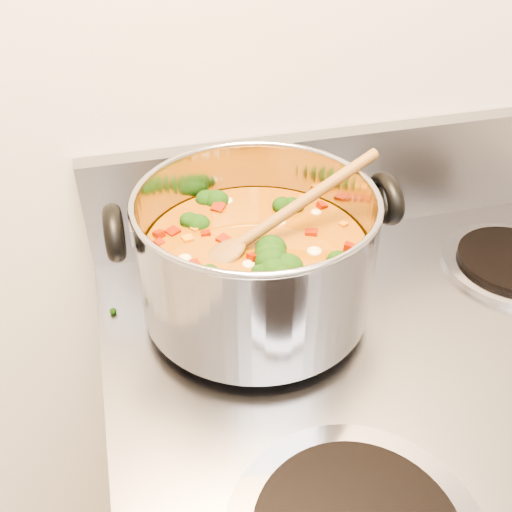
% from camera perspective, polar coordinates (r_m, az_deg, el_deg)
% --- Properties ---
extents(stockpot, '(0.34, 0.29, 0.17)m').
position_cam_1_polar(stockpot, '(0.69, 0.02, -0.11)').
color(stockpot, '#A1A1A9').
rests_on(stockpot, electric_range).
extents(wooden_spoon, '(0.25, 0.08, 0.11)m').
position_cam_1_polar(wooden_spoon, '(0.68, 0.72, 2.78)').
color(wooden_spoon, brown).
rests_on(wooden_spoon, stockpot).
extents(cooktop_crumbs, '(0.41, 0.16, 0.01)m').
position_cam_1_polar(cooktop_crumbs, '(0.79, -1.59, -2.48)').
color(cooktop_crumbs, black).
rests_on(cooktop_crumbs, electric_range).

